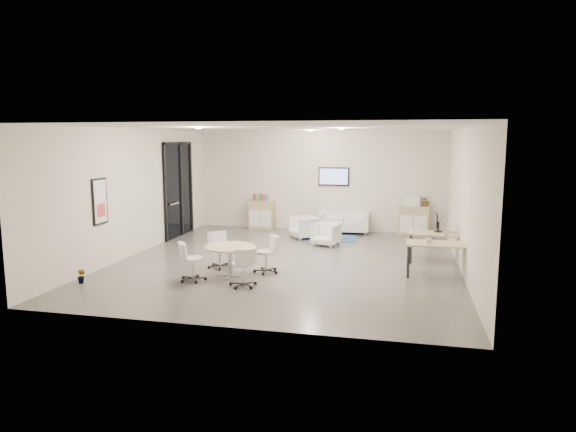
# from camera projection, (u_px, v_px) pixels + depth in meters

# --- Properties ---
(room_shell) EXTENTS (9.60, 10.60, 4.80)m
(room_shell) POSITION_uv_depth(u_px,v_px,m) (288.00, 196.00, 12.20)
(room_shell) COLOR #524F4B
(room_shell) RESTS_ON ground
(glass_door) EXTENTS (0.09, 1.90, 2.85)m
(glass_door) POSITION_uv_depth(u_px,v_px,m) (179.00, 187.00, 15.50)
(glass_door) COLOR black
(glass_door) RESTS_ON room_shell
(artwork) EXTENTS (0.05, 0.54, 1.04)m
(artwork) POSITION_uv_depth(u_px,v_px,m) (100.00, 202.00, 11.53)
(artwork) COLOR black
(artwork) RESTS_ON room_shell
(wall_tv) EXTENTS (0.98, 0.06, 0.58)m
(wall_tv) POSITION_uv_depth(u_px,v_px,m) (334.00, 177.00, 16.37)
(wall_tv) COLOR black
(wall_tv) RESTS_ON room_shell
(ceiling_spots) EXTENTS (3.14, 4.14, 0.03)m
(ceiling_spots) POSITION_uv_depth(u_px,v_px,m) (287.00, 129.00, 12.81)
(ceiling_spots) COLOR #FFEAC6
(ceiling_spots) RESTS_ON room_shell
(sideboard_left) EXTENTS (0.83, 0.43, 0.93)m
(sideboard_left) POSITION_uv_depth(u_px,v_px,m) (262.00, 215.00, 16.88)
(sideboard_left) COLOR tan
(sideboard_left) RESTS_ON room_shell
(sideboard_right) EXTENTS (0.91, 0.44, 0.91)m
(sideboard_right) POSITION_uv_depth(u_px,v_px,m) (413.00, 220.00, 15.81)
(sideboard_right) COLOR tan
(sideboard_right) RESTS_ON room_shell
(books) EXTENTS (0.48, 0.14, 0.22)m
(books) POSITION_uv_depth(u_px,v_px,m) (260.00, 197.00, 16.80)
(books) COLOR red
(books) RESTS_ON sideboard_left
(printer) EXTENTS (0.50, 0.42, 0.35)m
(printer) POSITION_uv_depth(u_px,v_px,m) (411.00, 200.00, 15.74)
(printer) COLOR white
(printer) RESTS_ON sideboard_right
(loveseat) EXTENTS (1.57, 0.84, 0.58)m
(loveseat) POSITION_uv_depth(u_px,v_px,m) (344.00, 223.00, 16.16)
(loveseat) COLOR silver
(loveseat) RESTS_ON room_shell
(blue_rug) EXTENTS (1.73, 1.18, 0.01)m
(blue_rug) POSITION_uv_depth(u_px,v_px,m) (328.00, 238.00, 15.38)
(blue_rug) COLOR #305692
(blue_rug) RESTS_ON room_shell
(armchair_left) EXTENTS (0.95, 0.96, 0.72)m
(armchair_left) POSITION_uv_depth(u_px,v_px,m) (304.00, 226.00, 15.24)
(armchair_left) COLOR silver
(armchair_left) RESTS_ON room_shell
(armchair_right) EXTENTS (0.81, 0.78, 0.69)m
(armchair_right) POSITION_uv_depth(u_px,v_px,m) (326.00, 233.00, 14.24)
(armchair_right) COLOR silver
(armchair_right) RESTS_ON room_shell
(desk_rear) EXTENTS (1.42, 0.80, 0.71)m
(desk_rear) POSITION_uv_depth(u_px,v_px,m) (438.00, 236.00, 12.29)
(desk_rear) COLOR tan
(desk_rear) RESTS_ON room_shell
(desk_front) EXTENTS (1.40, 0.71, 0.73)m
(desk_front) POSITION_uv_depth(u_px,v_px,m) (440.00, 247.00, 11.01)
(desk_front) COLOR tan
(desk_front) RESTS_ON room_shell
(monitor) EXTENTS (0.20, 0.50, 0.44)m
(monitor) POSITION_uv_depth(u_px,v_px,m) (437.00, 222.00, 12.40)
(monitor) COLOR black
(monitor) RESTS_ON desk_rear
(round_table) EXTENTS (1.10, 1.10, 0.67)m
(round_table) POSITION_uv_depth(u_px,v_px,m) (230.00, 250.00, 11.00)
(round_table) COLOR tan
(round_table) RESTS_ON room_shell
(meeting_chairs) EXTENTS (2.13, 2.13, 0.82)m
(meeting_chairs) POSITION_uv_depth(u_px,v_px,m) (230.00, 258.00, 11.02)
(meeting_chairs) COLOR white
(meeting_chairs) RESTS_ON room_shell
(plant_cabinet) EXTENTS (0.36, 0.38, 0.25)m
(plant_cabinet) POSITION_uv_depth(u_px,v_px,m) (426.00, 202.00, 15.65)
(plant_cabinet) COLOR #3F7F3F
(plant_cabinet) RESTS_ON sideboard_right
(plant_floor) EXTENTS (0.23, 0.34, 0.14)m
(plant_floor) POSITION_uv_depth(u_px,v_px,m) (82.00, 280.00, 10.52)
(plant_floor) COLOR #3F7F3F
(plant_floor) RESTS_ON room_shell
(cup) EXTENTS (0.14, 0.11, 0.13)m
(cup) POSITION_uv_depth(u_px,v_px,m) (428.00, 240.00, 11.04)
(cup) COLOR white
(cup) RESTS_ON desk_front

